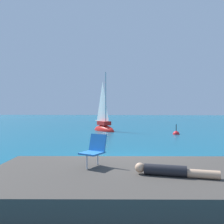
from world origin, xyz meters
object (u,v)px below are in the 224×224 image
(person_sunbather, at_px, (171,171))
(marker_buoy, at_px, (176,134))
(beach_chair, at_px, (95,149))
(sailboat_near, at_px, (104,127))

(person_sunbather, relative_size, marker_buoy, 1.55)
(beach_chair, height_order, marker_buoy, beach_chair)
(person_sunbather, distance_m, marker_buoy, 14.67)
(beach_chair, relative_size, marker_buoy, 0.71)
(marker_buoy, bearing_deg, person_sunbather, -100.79)
(beach_chair, xyz_separation_m, marker_buoy, (4.55, 13.67, -1.06))
(person_sunbather, bearing_deg, beach_chair, 167.61)
(marker_buoy, bearing_deg, beach_chair, -108.40)
(person_sunbather, bearing_deg, marker_buoy, 88.49)
(sailboat_near, xyz_separation_m, beach_chair, (1.93, -16.29, 0.73))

